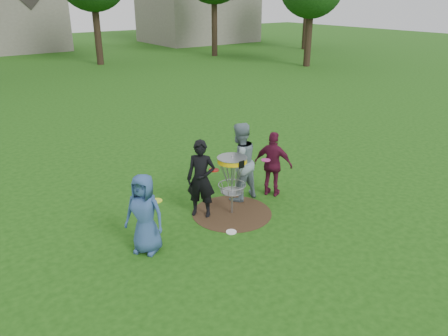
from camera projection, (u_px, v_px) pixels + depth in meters
ground at (232, 213)px, 9.86m from camera, size 100.00×100.00×0.00m
dirt_patch at (232, 213)px, 9.85m from camera, size 1.80×1.80×0.01m
player_blue at (144, 214)px, 8.14m from camera, size 0.86×0.92×1.58m
player_black at (201, 179)px, 9.45m from camera, size 0.74×0.75×1.74m
player_grey at (239, 162)px, 10.20m from camera, size 0.94×0.74×1.89m
player_maroon at (273, 164)px, 10.46m from camera, size 0.82×1.01×1.60m
disc_on_grass at (231, 232)px, 9.06m from camera, size 0.22×0.22×0.02m
disc_golf_basket at (232, 171)px, 9.47m from camera, size 0.66×0.67×1.38m
held_discs at (221, 171)px, 9.44m from camera, size 3.30×0.76×0.21m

